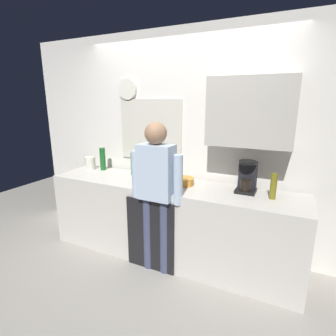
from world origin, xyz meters
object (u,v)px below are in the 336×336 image
object	(u,v)px
storage_canister	(90,163)
person_at_sink	(156,187)
mixing_bowl	(184,181)
coffee_maker	(247,178)
bottle_olive_oil	(273,186)
cup_terracotta_mug	(164,176)
bottle_green_wine	(103,159)
bottle_clear_soda	(134,164)

from	to	relation	value
storage_canister	person_at_sink	xyz separation A→B (m)	(1.25, -0.44, -0.02)
mixing_bowl	storage_canister	world-z (taller)	storage_canister
storage_canister	mixing_bowl	bearing A→B (deg)	-3.10
coffee_maker	person_at_sink	bearing A→B (deg)	-152.07
storage_canister	person_at_sink	distance (m)	1.33
bottle_olive_oil	cup_terracotta_mug	distance (m)	1.21
bottle_green_wine	mixing_bowl	distance (m)	1.25
bottle_green_wine	cup_terracotta_mug	distance (m)	0.97
coffee_maker	bottle_green_wine	distance (m)	1.90
bottle_clear_soda	cup_terracotta_mug	bearing A→B (deg)	-5.94
bottle_olive_oil	bottle_clear_soda	world-z (taller)	bottle_clear_soda
coffee_maker	cup_terracotta_mug	size ratio (longest dim) A/B	3.59
bottle_clear_soda	person_at_sink	distance (m)	0.74
coffee_maker	cup_terracotta_mug	world-z (taller)	coffee_maker
bottle_olive_oil	cup_terracotta_mug	xyz separation A→B (m)	(-1.20, 0.10, -0.08)
person_at_sink	mixing_bowl	bearing A→B (deg)	67.82
coffee_maker	storage_canister	bearing A→B (deg)	179.94
coffee_maker	bottle_green_wine	size ratio (longest dim) A/B	1.10
bottle_clear_soda	storage_canister	world-z (taller)	bottle_clear_soda
storage_canister	person_at_sink	world-z (taller)	person_at_sink
storage_canister	cup_terracotta_mug	bearing A→B (deg)	-0.71
cup_terracotta_mug	mixing_bowl	xyz separation A→B (m)	(0.27, -0.06, -0.01)
bottle_green_wine	bottle_clear_soda	bearing A→B (deg)	-2.54
bottle_olive_oil	mixing_bowl	world-z (taller)	bottle_olive_oil
coffee_maker	bottle_green_wine	xyz separation A→B (m)	(-1.90, 0.06, 0.00)
mixing_bowl	cup_terracotta_mug	bearing A→B (deg)	167.21
cup_terracotta_mug	storage_canister	distance (m)	1.13
bottle_olive_oil	person_at_sink	world-z (taller)	person_at_sink
bottle_olive_oil	person_at_sink	bearing A→B (deg)	-163.33
bottle_green_wine	mixing_bowl	world-z (taller)	bottle_green_wine
person_at_sink	coffee_maker	bearing A→B (deg)	29.09
mixing_bowl	storage_canister	xyz separation A→B (m)	(-1.41, 0.08, 0.04)
bottle_green_wine	bottle_olive_oil	bearing A→B (deg)	-4.43
coffee_maker	bottle_clear_soda	bearing A→B (deg)	178.58
bottle_green_wine	mixing_bowl	bearing A→B (deg)	-6.08
mixing_bowl	person_at_sink	size ratio (longest dim) A/B	0.14
bottle_green_wine	bottle_olive_oil	world-z (taller)	bottle_green_wine
coffee_maker	bottle_olive_oil	world-z (taller)	coffee_maker
person_at_sink	cup_terracotta_mug	bearing A→B (deg)	106.96
bottle_green_wine	cup_terracotta_mug	bearing A→B (deg)	-4.12
bottle_olive_oil	cup_terracotta_mug	size ratio (longest dim) A/B	2.72
bottle_clear_soda	person_at_sink	world-z (taller)	person_at_sink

